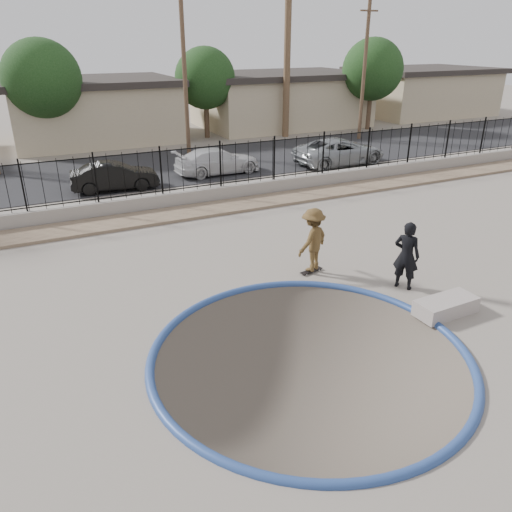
{
  "coord_description": "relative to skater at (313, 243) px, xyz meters",
  "views": [
    {
      "loc": [
        -4.96,
        -8.63,
        6.35
      ],
      "look_at": [
        0.14,
        2.0,
        1.15
      ],
      "focal_mm": 35.0,
      "sensor_mm": 36.0,
      "label": 1
    }
  ],
  "objects": [
    {
      "name": "ground",
      "position": [
        -2.22,
        9.42,
        -2.03
      ],
      "size": [
        120.0,
        120.0,
        2.2
      ],
      "primitive_type": "cube",
      "color": "slate",
      "rests_on": "ground"
    },
    {
      "name": "bowl_pit",
      "position": [
        -2.22,
        -3.58,
        -0.93
      ],
      "size": [
        6.84,
        6.84,
        1.8
      ],
      "primitive_type": null,
      "color": "#4A4139",
      "rests_on": "ground"
    },
    {
      "name": "coping_ring",
      "position": [
        -2.22,
        -3.58,
        -0.93
      ],
      "size": [
        7.04,
        7.04,
        0.2
      ],
      "primitive_type": "torus",
      "color": "navy",
      "rests_on": "ground"
    },
    {
      "name": "rock_strip",
      "position": [
        -2.22,
        6.62,
        -0.88
      ],
      "size": [
        42.0,
        1.6,
        0.11
      ],
      "primitive_type": "cube",
      "color": "#8B755B",
      "rests_on": "ground"
    },
    {
      "name": "retaining_wall",
      "position": [
        -2.22,
        7.72,
        -0.63
      ],
      "size": [
        42.0,
        0.45,
        0.6
      ],
      "primitive_type": "cube",
      "color": "gray",
      "rests_on": "ground"
    },
    {
      "name": "fence",
      "position": [
        -2.22,
        7.72,
        0.57
      ],
      "size": [
        40.0,
        0.04,
        1.8
      ],
      "color": "black",
      "rests_on": "retaining_wall"
    },
    {
      "name": "street",
      "position": [
        -2.22,
        14.42,
        -0.91
      ],
      "size": [
        90.0,
        8.0,
        0.04
      ],
      "primitive_type": "cube",
      "color": "black",
      "rests_on": "ground"
    },
    {
      "name": "house_center",
      "position": [
        -2.22,
        23.92,
        1.04
      ],
      "size": [
        10.6,
        8.6,
        3.9
      ],
      "color": "tan",
      "rests_on": "ground"
    },
    {
      "name": "house_east",
      "position": [
        11.78,
        23.92,
        1.04
      ],
      "size": [
        12.6,
        8.6,
        3.9
      ],
      "color": "tan",
      "rests_on": "ground"
    },
    {
      "name": "house_east_far",
      "position": [
        25.78,
        23.92,
        1.04
      ],
      "size": [
        11.6,
        8.6,
        3.9
      ],
      "color": "tan",
      "rests_on": "ground"
    },
    {
      "name": "palm_right",
      "position": [
        9.78,
        19.42,
        6.4
      ],
      "size": [
        2.3,
        2.3,
        10.3
      ],
      "color": "brown",
      "rests_on": "ground"
    },
    {
      "name": "utility_pole_mid",
      "position": [
        1.78,
        16.42,
        4.02
      ],
      "size": [
        1.7,
        0.24,
        9.5
      ],
      "color": "#473323",
      "rests_on": "ground"
    },
    {
      "name": "utility_pole_right",
      "position": [
        13.78,
        16.42,
        3.77
      ],
      "size": [
        1.7,
        0.24,
        9.0
      ],
      "color": "#473323",
      "rests_on": "ground"
    },
    {
      "name": "street_tree_left",
      "position": [
        -5.22,
        20.42,
        3.26
      ],
      "size": [
        4.32,
        4.32,
        6.36
      ],
      "color": "#473323",
      "rests_on": "ground"
    },
    {
      "name": "street_tree_mid",
      "position": [
        4.78,
        21.42,
        2.91
      ],
      "size": [
        3.96,
        3.96,
        5.83
      ],
      "color": "#473323",
      "rests_on": "ground"
    },
    {
      "name": "street_tree_right",
      "position": [
        16.78,
        19.42,
        3.26
      ],
      "size": [
        4.32,
        4.32,
        6.36
      ],
      "color": "#473323",
      "rests_on": "ground"
    },
    {
      "name": "skater",
      "position": [
        0.0,
        0.0,
        0.0
      ],
      "size": [
        1.38,
        1.13,
        1.86
      ],
      "primitive_type": "imported",
      "rotation": [
        0.0,
        0.0,
        3.58
      ],
      "color": "brown",
      "rests_on": "ground"
    },
    {
      "name": "skateboard",
      "position": [
        -0.0,
        -0.0,
        -0.88
      ],
      "size": [
        0.78,
        0.35,
        0.07
      ],
      "rotation": [
        0.0,
        0.0,
        0.22
      ],
      "color": "black",
      "rests_on": "ground"
    },
    {
      "name": "videographer",
      "position": [
        1.78,
        -1.91,
        0.03
      ],
      "size": [
        0.76,
        0.83,
        1.91
      ],
      "primitive_type": "imported",
      "rotation": [
        0.0,
        0.0,
        2.15
      ],
      "color": "black",
      "rests_on": "ground"
    },
    {
      "name": "concrete_ledge",
      "position": [
        1.78,
        -3.48,
        -0.73
      ],
      "size": [
        1.62,
        0.75,
        0.4
      ],
      "primitive_type": "cube",
      "rotation": [
        0.0,
        0.0,
        0.03
      ],
      "color": "gray",
      "rests_on": "ground"
    },
    {
      "name": "car_b",
      "position": [
        -3.46,
        11.07,
        -0.27
      ],
      "size": [
        3.9,
        1.68,
        1.25
      ],
      "primitive_type": "imported",
      "rotation": [
        0.0,
        0.0,
        1.47
      ],
      "color": "black",
      "rests_on": "street"
    },
    {
      "name": "car_c",
      "position": [
        1.76,
        11.85,
        -0.27
      ],
      "size": [
        4.38,
        1.91,
        1.25
      ],
      "primitive_type": "imported",
      "rotation": [
        0.0,
        0.0,
        1.61
      ],
      "color": "silver",
      "rests_on": "street"
    },
    {
      "name": "car_d",
      "position": [
        8.37,
        10.82,
        -0.19
      ],
      "size": [
        5.14,
        2.56,
        1.4
      ],
      "primitive_type": "imported",
      "rotation": [
        0.0,
        0.0,
        1.62
      ],
      "color": "#919599",
      "rests_on": "street"
    }
  ]
}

